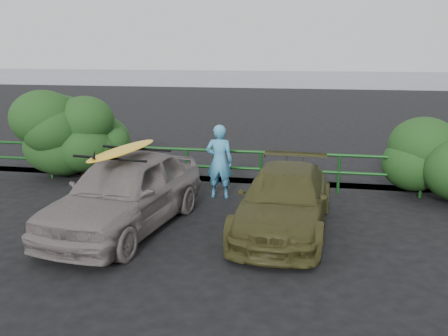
# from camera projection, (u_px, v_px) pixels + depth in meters

# --- Properties ---
(ground) EXTENTS (80.00, 80.00, 0.00)m
(ground) POSITION_uv_depth(u_px,v_px,m) (167.00, 264.00, 8.60)
(ground) COLOR black
(ocean) EXTENTS (200.00, 200.00, 0.00)m
(ocean) POSITION_uv_depth(u_px,v_px,m) (303.00, 77.00, 65.88)
(ocean) COLOR slate
(ocean) RESTS_ON ground
(guardrail) EXTENTS (14.00, 0.08, 1.04)m
(guardrail) POSITION_uv_depth(u_px,v_px,m) (223.00, 168.00, 13.25)
(guardrail) COLOR #134317
(guardrail) RESTS_ON ground
(shrub_left) EXTENTS (3.20, 2.40, 2.22)m
(shrub_left) POSITION_uv_depth(u_px,v_px,m) (63.00, 138.00, 14.39)
(shrub_left) COLOR #1F471A
(shrub_left) RESTS_ON ground
(shrub_right) EXTENTS (3.20, 2.40, 2.03)m
(shrub_right) POSITION_uv_depth(u_px,v_px,m) (420.00, 154.00, 12.69)
(shrub_right) COLOR #1F471A
(shrub_right) RESTS_ON ground
(sedan) EXTENTS (2.45, 4.79, 1.56)m
(sedan) POSITION_uv_depth(u_px,v_px,m) (125.00, 192.00, 10.13)
(sedan) COLOR slate
(sedan) RESTS_ON ground
(olive_vehicle) EXTENTS (1.96, 4.40, 1.25)m
(olive_vehicle) POSITION_uv_depth(u_px,v_px,m) (284.00, 200.00, 10.11)
(olive_vehicle) COLOR #3F3D1B
(olive_vehicle) RESTS_ON ground
(man) EXTENTS (0.67, 0.44, 1.84)m
(man) POSITION_uv_depth(u_px,v_px,m) (219.00, 161.00, 12.27)
(man) COLOR #4397C9
(man) RESTS_ON ground
(roof_rack) EXTENTS (1.72, 1.31, 0.05)m
(roof_rack) POSITION_uv_depth(u_px,v_px,m) (123.00, 153.00, 9.94)
(roof_rack) COLOR black
(roof_rack) RESTS_ON sedan
(surfboard) EXTENTS (0.84, 2.52, 0.07)m
(surfboard) POSITION_uv_depth(u_px,v_px,m) (123.00, 150.00, 9.93)
(surfboard) COLOR yellow
(surfboard) RESTS_ON roof_rack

